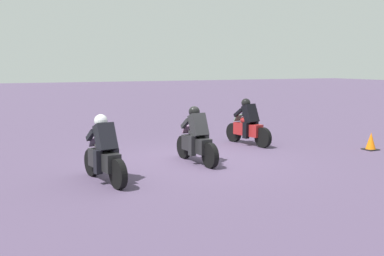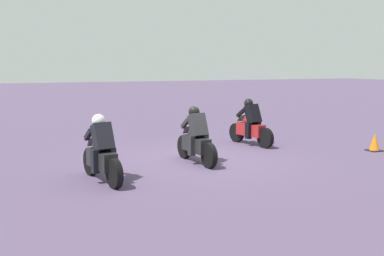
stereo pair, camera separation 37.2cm
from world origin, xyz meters
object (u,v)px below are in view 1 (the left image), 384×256
at_px(rider_lane_a, 248,126).
at_px(rider_lane_b, 197,140).
at_px(rider_lane_c, 104,154).
at_px(traffic_cone, 371,142).

relative_size(rider_lane_a, rider_lane_b, 0.99).
bearing_deg(rider_lane_c, traffic_cone, -97.14).
relative_size(rider_lane_a, rider_lane_c, 1.00).
height_order(rider_lane_b, traffic_cone, rider_lane_b).
xyz_separation_m(rider_lane_b, rider_lane_c, (-0.93, 2.73, 0.00)).
bearing_deg(traffic_cone, rider_lane_c, 92.21).
distance_m(rider_lane_a, rider_lane_b, 3.30).
bearing_deg(rider_lane_a, rider_lane_c, 106.25).
bearing_deg(rider_lane_c, rider_lane_a, -72.73).
distance_m(rider_lane_b, rider_lane_c, 2.88).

